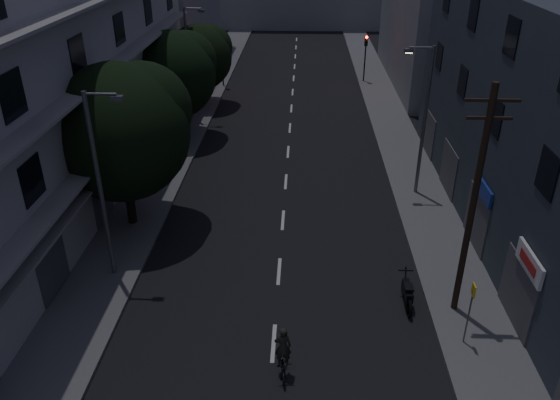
# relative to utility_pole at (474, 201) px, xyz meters

# --- Properties ---
(ground) EXTENTS (160.00, 160.00, 0.00)m
(ground) POSITION_rel_utility_pole_xyz_m (-6.98, 16.36, -4.87)
(ground) COLOR black
(ground) RESTS_ON ground
(sidewalk_left) EXTENTS (3.00, 90.00, 0.15)m
(sidewalk_left) POSITION_rel_utility_pole_xyz_m (-14.48, 16.36, -4.79)
(sidewalk_left) COLOR #565659
(sidewalk_left) RESTS_ON ground
(sidewalk_right) EXTENTS (3.00, 90.00, 0.15)m
(sidewalk_right) POSITION_rel_utility_pole_xyz_m (0.52, 16.36, -4.79)
(sidewalk_right) COLOR #565659
(sidewalk_right) RESTS_ON ground
(lane_markings) EXTENTS (0.15, 60.50, 0.01)m
(lane_markings) POSITION_rel_utility_pole_xyz_m (-6.98, 22.61, -4.86)
(lane_markings) COLOR beige
(lane_markings) RESTS_ON ground
(building_left) EXTENTS (7.00, 36.00, 14.00)m
(building_left) POSITION_rel_utility_pole_xyz_m (-18.96, 9.36, 2.13)
(building_left) COLOR #A5A5A0
(building_left) RESTS_ON ground
(building_right) EXTENTS (6.19, 28.00, 11.00)m
(building_right) POSITION_rel_utility_pole_xyz_m (5.01, 5.36, 0.63)
(building_right) COLOR #2B323A
(building_right) RESTS_ON ground
(building_far_right) EXTENTS (6.00, 20.00, 13.00)m
(building_far_right) POSITION_rel_utility_pole_xyz_m (5.02, 33.36, 1.63)
(building_far_right) COLOR slate
(building_far_right) RESTS_ON ground
(tree_near) EXTENTS (6.48, 6.48, 7.99)m
(tree_near) POSITION_rel_utility_pole_xyz_m (-14.43, 6.20, 0.28)
(tree_near) COLOR black
(tree_near) RESTS_ON sidewalk_left
(tree_mid) EXTENTS (5.81, 5.81, 7.15)m
(tree_mid) POSITION_rel_utility_pole_xyz_m (-14.70, 18.15, -0.25)
(tree_mid) COLOR black
(tree_mid) RESTS_ON sidewalk_left
(tree_far) EXTENTS (5.07, 5.07, 6.27)m
(tree_far) POSITION_rel_utility_pole_xyz_m (-14.18, 25.47, -0.79)
(tree_far) COLOR black
(tree_far) RESTS_ON sidewalk_left
(traffic_signal_far_right) EXTENTS (0.28, 0.37, 4.10)m
(traffic_signal_far_right) POSITION_rel_utility_pole_xyz_m (-0.52, 32.67, -1.77)
(traffic_signal_far_right) COLOR black
(traffic_signal_far_right) RESTS_ON sidewalk_right
(traffic_signal_far_left) EXTENTS (0.28, 0.37, 4.10)m
(traffic_signal_far_left) POSITION_rel_utility_pole_xyz_m (-13.24, 30.66, -1.77)
(traffic_signal_far_left) COLOR black
(traffic_signal_far_left) RESTS_ON sidewalk_left
(street_lamp_left_near) EXTENTS (1.51, 0.25, 8.00)m
(street_lamp_left_near) POSITION_rel_utility_pole_xyz_m (-13.96, 1.78, -0.27)
(street_lamp_left_near) COLOR #5B6063
(street_lamp_left_near) RESTS_ON sidewalk_left
(street_lamp_right) EXTENTS (1.51, 0.25, 8.00)m
(street_lamp_right) POSITION_rel_utility_pole_xyz_m (0.16, 10.11, -0.27)
(street_lamp_right) COLOR #5B5E63
(street_lamp_right) RESTS_ON sidewalk_right
(street_lamp_left_far) EXTENTS (1.51, 0.25, 8.00)m
(street_lamp_left_far) POSITION_rel_utility_pole_xyz_m (-14.30, 21.92, -0.27)
(street_lamp_left_far) COLOR #5C5E64
(street_lamp_left_far) RESTS_ON sidewalk_left
(utility_pole) EXTENTS (1.80, 0.24, 9.00)m
(utility_pole) POSITION_rel_utility_pole_xyz_m (0.00, 0.00, 0.00)
(utility_pole) COLOR black
(utility_pole) RESTS_ON sidewalk_right
(bus_stop_sign) EXTENTS (0.06, 0.35, 2.52)m
(bus_stop_sign) POSITION_rel_utility_pole_xyz_m (-0.12, -1.94, -2.98)
(bus_stop_sign) COLOR #595B60
(bus_stop_sign) RESTS_ON sidewalk_right
(motorcycle) EXTENTS (0.60, 2.08, 1.34)m
(motorcycle) POSITION_rel_utility_pole_xyz_m (-1.81, 0.31, -4.34)
(motorcycle) COLOR black
(motorcycle) RESTS_ON ground
(cyclist) EXTENTS (0.70, 1.60, 1.97)m
(cyclist) POSITION_rel_utility_pole_xyz_m (-6.59, -3.58, -4.20)
(cyclist) COLOR black
(cyclist) RESTS_ON ground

